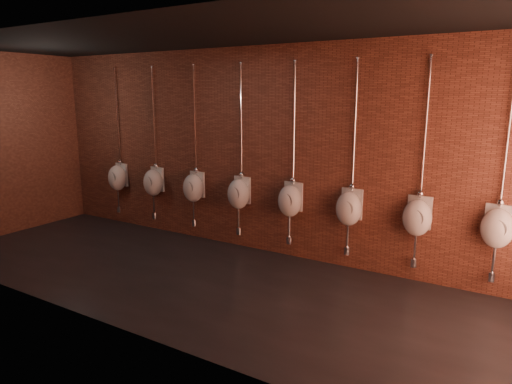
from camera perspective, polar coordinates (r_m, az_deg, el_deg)
ground at (r=6.41m, az=-7.21°, el=-10.76°), size 8.50×8.50×0.00m
room_shell at (r=5.93m, az=-7.73°, el=7.47°), size 8.54×3.04×3.22m
urinal_0 at (r=9.11m, az=-16.91°, el=1.81°), size 0.40×0.36×2.72m
urinal_1 at (r=8.45m, az=-12.70°, el=1.26°), size 0.40×0.36×2.72m
urinal_2 at (r=7.85m, az=-7.81°, el=0.63°), size 0.40×0.36×2.72m
urinal_3 at (r=7.32m, az=-2.17°, el=-0.12°), size 0.40×0.36×2.72m
urinal_4 at (r=6.86m, az=4.30°, el=-0.96°), size 0.40×0.36×2.72m
urinal_5 at (r=6.51m, az=11.57°, el=-1.90°), size 0.40×0.36×2.72m
urinal_6 at (r=6.28m, az=19.53°, el=-2.89°), size 0.40×0.36×2.72m
urinal_7 at (r=6.17m, az=27.95°, el=-3.87°), size 0.40×0.36×2.72m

